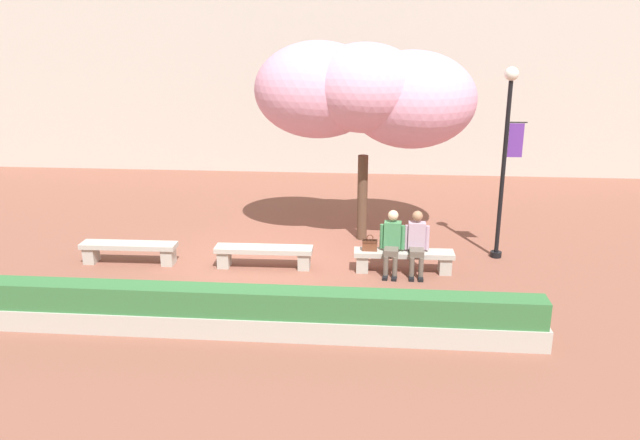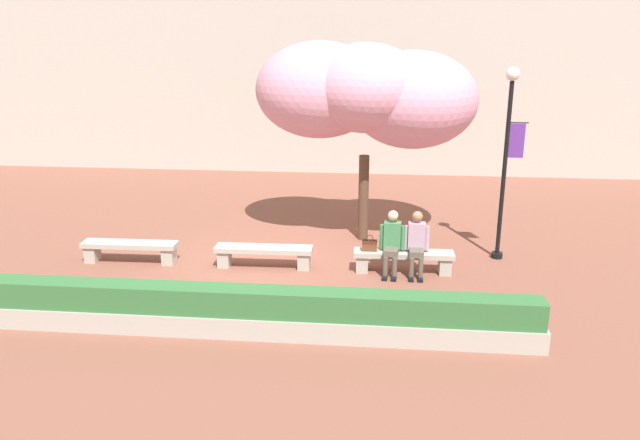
# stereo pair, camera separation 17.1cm
# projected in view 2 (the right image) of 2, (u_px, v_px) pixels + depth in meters

# --- Properties ---
(ground_plane) EXTENTS (100.00, 100.00, 0.00)m
(ground_plane) POSITION_uv_depth(u_px,v_px,m) (264.00, 267.00, 12.97)
(ground_plane) COLOR brown
(building_facade) EXTENTS (28.00, 4.00, 8.38)m
(building_facade) POSITION_uv_depth(u_px,v_px,m) (318.00, 45.00, 22.22)
(building_facade) COLOR #B7B2A8
(building_facade) RESTS_ON ground
(stone_bench_west_end) EXTENTS (2.02, 0.46, 0.45)m
(stone_bench_west_end) POSITION_uv_depth(u_px,v_px,m) (130.00, 248.00, 13.15)
(stone_bench_west_end) COLOR #ADA89E
(stone_bench_west_end) RESTS_ON ground
(stone_bench_near_west) EXTENTS (2.02, 0.46, 0.45)m
(stone_bench_near_west) POSITION_uv_depth(u_px,v_px,m) (264.00, 253.00, 12.88)
(stone_bench_near_west) COLOR #ADA89E
(stone_bench_near_west) RESTS_ON ground
(stone_bench_center) EXTENTS (2.02, 0.46, 0.45)m
(stone_bench_center) POSITION_uv_depth(u_px,v_px,m) (404.00, 258.00, 12.60)
(stone_bench_center) COLOR #ADA89E
(stone_bench_center) RESTS_ON ground
(person_seated_left) EXTENTS (0.51, 0.70, 1.29)m
(person_seated_left) POSITION_uv_depth(u_px,v_px,m) (392.00, 240.00, 12.46)
(person_seated_left) COLOR black
(person_seated_left) RESTS_ON ground
(person_seated_right) EXTENTS (0.51, 0.68, 1.29)m
(person_seated_right) POSITION_uv_depth(u_px,v_px,m) (417.00, 241.00, 12.41)
(person_seated_right) COLOR black
(person_seated_right) RESTS_ON ground
(handbag) EXTENTS (0.30, 0.15, 0.34)m
(handbag) POSITION_uv_depth(u_px,v_px,m) (370.00, 245.00, 12.57)
(handbag) COLOR brown
(handbag) RESTS_ON stone_bench_center
(cherry_tree_main) EXTENTS (4.98, 2.89, 4.52)m
(cherry_tree_main) POSITION_uv_depth(u_px,v_px,m) (367.00, 93.00, 13.88)
(cherry_tree_main) COLOR #513828
(cherry_tree_main) RESTS_ON ground
(lamp_post_with_banner) EXTENTS (0.54, 0.28, 4.03)m
(lamp_post_with_banner) POSITION_uv_depth(u_px,v_px,m) (507.00, 147.00, 12.79)
(lamp_post_with_banner) COLOR black
(lamp_post_with_banner) RESTS_ON ground
(planter_hedge_foreground) EXTENTS (9.95, 0.50, 0.80)m
(planter_hedge_foreground) POSITION_uv_depth(u_px,v_px,m) (230.00, 311.00, 10.03)
(planter_hedge_foreground) COLOR #ADA89E
(planter_hedge_foreground) RESTS_ON ground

